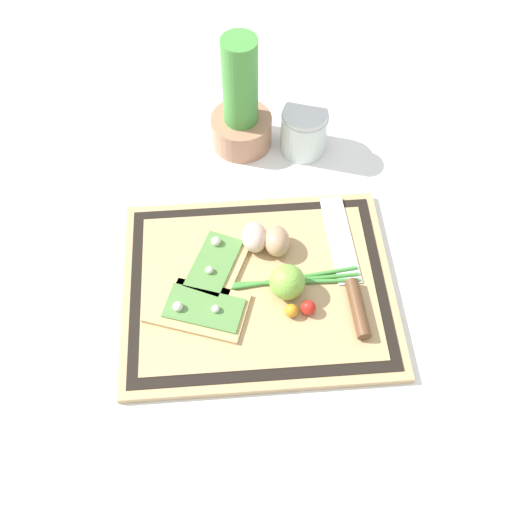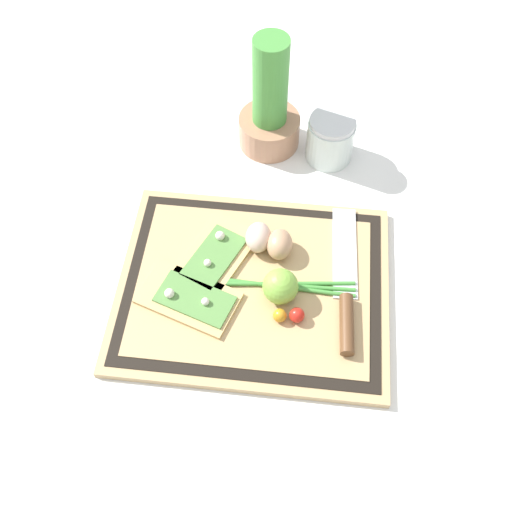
# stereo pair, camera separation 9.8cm
# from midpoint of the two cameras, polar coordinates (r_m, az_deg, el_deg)

# --- Properties ---
(ground_plane) EXTENTS (6.00, 6.00, 0.00)m
(ground_plane) POSITION_cam_midpoint_polar(r_m,az_deg,el_deg) (0.99, -2.65, -3.44)
(ground_plane) COLOR white
(cutting_board) EXTENTS (0.44, 0.36, 0.02)m
(cutting_board) POSITION_cam_midpoint_polar(r_m,az_deg,el_deg) (0.98, -2.67, -3.21)
(cutting_board) COLOR tan
(cutting_board) RESTS_ON ground_plane
(pizza_slice_near) EXTENTS (0.18, 0.13, 0.02)m
(pizza_slice_near) POSITION_cam_midpoint_polar(r_m,az_deg,el_deg) (0.96, -8.45, -5.16)
(pizza_slice_near) COLOR tan
(pizza_slice_near) RESTS_ON cutting_board
(pizza_slice_far) EXTENTS (0.14, 0.17, 0.02)m
(pizza_slice_far) POSITION_cam_midpoint_polar(r_m,az_deg,el_deg) (1.00, -6.66, -0.59)
(pizza_slice_far) COLOR tan
(pizza_slice_far) RESTS_ON cutting_board
(knife) EXTENTS (0.05, 0.28, 0.02)m
(knife) POSITION_cam_midpoint_polar(r_m,az_deg,el_deg) (0.97, 6.28, -3.04)
(knife) COLOR silver
(knife) RESTS_ON cutting_board
(egg_brown) EXTENTS (0.04, 0.06, 0.04)m
(egg_brown) POSITION_cam_midpoint_polar(r_m,az_deg,el_deg) (0.99, -0.83, 1.23)
(egg_brown) COLOR tan
(egg_brown) RESTS_ON cutting_board
(egg_pink) EXTENTS (0.04, 0.06, 0.04)m
(egg_pink) POSITION_cam_midpoint_polar(r_m,az_deg,el_deg) (1.00, -3.07, 1.59)
(egg_pink) COLOR beige
(egg_pink) RESTS_ON cutting_board
(lime) EXTENTS (0.06, 0.06, 0.06)m
(lime) POSITION_cam_midpoint_polar(r_m,az_deg,el_deg) (0.94, 0.03, -2.73)
(lime) COLOR #7FB742
(lime) RESTS_ON cutting_board
(cherry_tomato_red) EXTENTS (0.02, 0.02, 0.02)m
(cherry_tomato_red) POSITION_cam_midpoint_polar(r_m,az_deg,el_deg) (0.94, 2.02, -5.17)
(cherry_tomato_red) COLOR red
(cherry_tomato_red) RESTS_ON cutting_board
(cherry_tomato_yellow) EXTENTS (0.02, 0.02, 0.02)m
(cherry_tomato_yellow) POSITION_cam_midpoint_polar(r_m,az_deg,el_deg) (0.94, 0.41, -5.47)
(cherry_tomato_yellow) COLOR orange
(cherry_tomato_yellow) RESTS_ON cutting_board
(scallion_bunch) EXTENTS (0.32, 0.04, 0.01)m
(scallion_bunch) POSITION_cam_midpoint_polar(r_m,az_deg,el_deg) (0.97, -2.25, -2.93)
(scallion_bunch) COLOR #47933D
(scallion_bunch) RESTS_ON cutting_board
(herb_pot) EXTENTS (0.12, 0.12, 0.24)m
(herb_pot) POSITION_cam_midpoint_polar(r_m,az_deg,el_deg) (1.14, -3.99, 13.51)
(herb_pot) COLOR #AD7A5B
(herb_pot) RESTS_ON ground_plane
(sauce_jar) EXTENTS (0.09, 0.09, 0.09)m
(sauce_jar) POSITION_cam_midpoint_polar(r_m,az_deg,el_deg) (1.15, 2.09, 11.49)
(sauce_jar) COLOR silver
(sauce_jar) RESTS_ON ground_plane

